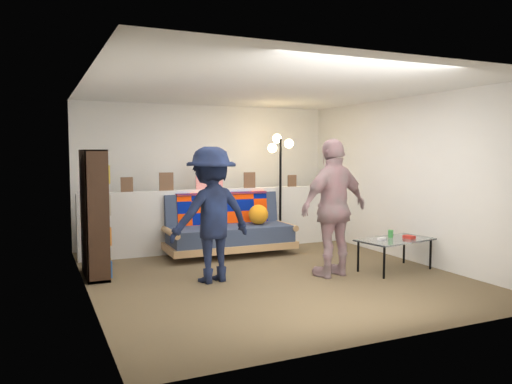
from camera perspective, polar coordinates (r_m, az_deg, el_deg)
ground at (r=6.62m, az=1.43°, el=-9.35°), size 5.00×5.00×0.00m
room_shell at (r=6.85m, az=-0.24°, el=5.23°), size 4.60×5.05×2.45m
half_wall_ledge at (r=8.16m, az=-4.03°, el=-3.13°), size 4.45×0.15×1.00m
ledge_decor at (r=8.00m, az=-5.53°, el=1.57°), size 2.97×0.02×0.45m
futon_sofa at (r=7.82m, az=-3.11°, el=-4.24°), size 1.99×0.99×0.85m
bookshelf at (r=6.69m, az=-18.00°, el=-2.82°), size 0.27×0.81×1.62m
coffee_table at (r=7.00m, az=15.63°, el=-5.42°), size 1.10×0.73×0.53m
floor_lamp at (r=8.34m, az=2.73°, el=2.86°), size 0.44×0.35×1.90m
person_left at (r=6.14m, az=-5.14°, el=-2.59°), size 1.17×0.81×1.66m
person_right at (r=6.45m, az=8.91°, el=-1.80°), size 1.10×0.61×1.77m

